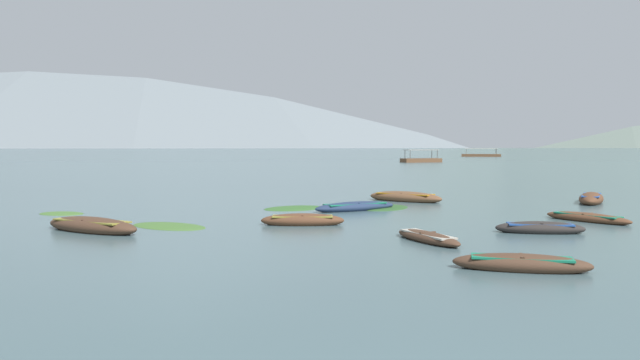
{
  "coord_description": "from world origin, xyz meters",
  "views": [
    {
      "loc": [
        -2.1,
        -4.68,
        2.99
      ],
      "look_at": [
        -1.53,
        47.95,
        0.02
      ],
      "focal_mm": 33.74,
      "sensor_mm": 36.0,
      "label": 1
    }
  ],
  "objects": [
    {
      "name": "ground_plane",
      "position": [
        0.0,
        1500.0,
        0.0
      ],
      "size": [
        6000.0,
        6000.0,
        0.0
      ],
      "primitive_type": "plane",
      "color": "#476066"
    },
    {
      "name": "mountain_2",
      "position": [
        -477.95,
        1994.32,
        304.87
      ],
      "size": [
        2492.14,
        2492.14,
        609.75
      ],
      "primitive_type": "cone",
      "color": "slate",
      "rests_on": "ground"
    },
    {
      "name": "mountain_3",
      "position": [
        239.07,
        1879.72,
        204.94
      ],
      "size": [
        1751.82,
        1751.82,
        409.88
      ],
      "primitive_type": "cone",
      "color": "slate",
      "rests_on": "ground"
    },
    {
      "name": "mountain_4",
      "position": [
        895.29,
        1878.82,
        240.0
      ],
      "size": [
        2071.59,
        2071.59,
        480.01
      ],
      "primitive_type": "cone",
      "color": "slate",
      "rests_on": "ground"
    },
    {
      "name": "rowboat_0",
      "position": [
        -0.15,
        23.22,
        0.16
      ],
      "size": [
        4.26,
        2.99,
        0.51
      ],
      "color": "navy",
      "rests_on": "ground"
    },
    {
      "name": "rowboat_1",
      "position": [
        8.83,
        19.02,
        0.14
      ],
      "size": [
        2.78,
        3.54,
        0.43
      ],
      "color": "brown",
      "rests_on": "ground"
    },
    {
      "name": "rowboat_2",
      "position": [
        -2.52,
        18.05,
        0.17
      ],
      "size": [
        3.18,
        0.99,
        0.55
      ],
      "color": "brown",
      "rests_on": "ground"
    },
    {
      "name": "rowboat_3",
      "position": [
        12.59,
        26.78,
        0.21
      ],
      "size": [
        2.93,
        4.15,
        0.69
      ],
      "color": "brown",
      "rests_on": "ground"
    },
    {
      "name": "rowboat_4",
      "position": [
        5.73,
        15.85,
        0.16
      ],
      "size": [
        3.12,
        1.35,
        0.5
      ],
      "color": "#2D2826",
      "rests_on": "ground"
    },
    {
      "name": "rowboat_5",
      "position": [
        2.89,
        27.87,
        0.21
      ],
      "size": [
        4.27,
        3.67,
        0.67
      ],
      "color": "brown",
      "rests_on": "ground"
    },
    {
      "name": "rowboat_7",
      "position": [
        1.49,
        14.03,
        0.12
      ],
      "size": [
        2.02,
        3.27,
        0.38
      ],
      "color": "#4C3323",
      "rests_on": "ground"
    },
    {
      "name": "rowboat_8",
      "position": [
        -9.89,
        16.36,
        0.2
      ],
      "size": [
        4.31,
        3.24,
        0.64
      ],
      "color": "#4C3323",
      "rests_on": "ground"
    },
    {
      "name": "rowboat_9",
      "position": [
        2.92,
        9.61,
        0.16
      ],
      "size": [
        3.38,
        1.64,
        0.5
      ],
      "color": "#4C3323",
      "rests_on": "ground"
    },
    {
      "name": "ferry_0",
      "position": [
        17.97,
        106.99,
        0.45
      ],
      "size": [
        8.05,
        5.13,
        2.54
      ],
      "color": "brown",
      "rests_on": "ground"
    },
    {
      "name": "ferry_1",
      "position": [
        46.32,
        168.27,
        0.45
      ],
      "size": [
        11.48,
        6.1,
        2.54
      ],
      "color": "brown",
      "rests_on": "ground"
    },
    {
      "name": "weed_patch_0",
      "position": [
        -3.02,
        24.09,
        0.0
      ],
      "size": [
        3.87,
        3.7,
        0.14
      ],
      "primitive_type": "ellipsoid",
      "rotation": [
        0.0,
        0.0,
        0.66
      ],
      "color": "#38662D",
      "rests_on": "ground"
    },
    {
      "name": "weed_patch_3",
      "position": [
        1.32,
        24.34,
        0.0
      ],
      "size": [
        3.42,
        3.97,
        0.14
      ],
      "primitive_type": "ellipsoid",
      "rotation": [
        0.0,
        0.0,
        1.14
      ],
      "color": "#2D5628",
      "rests_on": "ground"
    },
    {
      "name": "weed_patch_4",
      "position": [
        -7.5,
        17.65,
        0.0
      ],
      "size": [
        3.79,
        3.39,
        0.14
      ],
      "primitive_type": "ellipsoid",
      "rotation": [
        0.0,
        0.0,
        2.55
      ],
      "color": "#477033",
      "rests_on": "ground"
    },
    {
      "name": "weed_patch_5",
      "position": [
        -13.27,
        21.89,
        0.0
      ],
      "size": [
        2.45,
        2.04,
        0.14
      ],
      "primitive_type": "ellipsoid",
      "rotation": [
        0.0,
        0.0,
        1.23
      ],
      "color": "#477033",
      "rests_on": "ground"
    }
  ]
}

